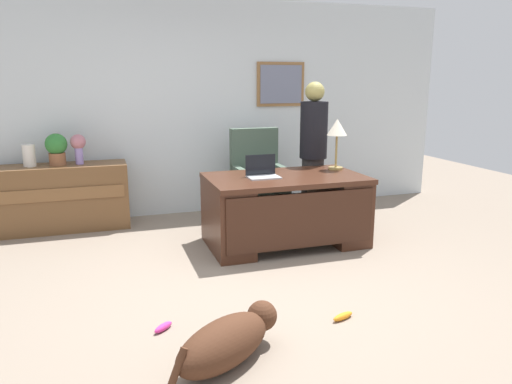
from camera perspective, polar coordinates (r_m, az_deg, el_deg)
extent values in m
plane|color=gray|center=(4.17, 0.25, -11.08)|extent=(12.00, 12.00, 0.00)
cube|color=silver|center=(6.33, -7.25, 9.75)|extent=(7.00, 0.12, 2.70)
cube|color=olive|center=(6.57, 2.91, 12.56)|extent=(0.66, 0.03, 0.57)
cube|color=slate|center=(6.55, 2.98, 12.56)|extent=(0.58, 0.01, 0.49)
cube|color=#422316|center=(5.03, 3.48, 1.63)|extent=(1.62, 0.95, 0.05)
cube|color=#422316|center=(4.93, -3.41, -3.01)|extent=(0.36, 0.89, 0.68)
cube|color=#422316|center=(5.37, 9.69, -1.82)|extent=(0.36, 0.89, 0.68)
cube|color=#381E13|center=(4.71, 5.41, -3.37)|extent=(1.52, 0.04, 0.55)
cube|color=brown|center=(6.03, -22.21, -0.62)|extent=(1.54, 0.48, 0.76)
cube|color=brown|center=(5.77, -22.44, -0.30)|extent=(1.44, 0.02, 0.14)
cube|color=#475B4C|center=(5.93, 0.47, 0.05)|extent=(0.60, 0.58, 0.18)
cylinder|color=black|center=(5.98, 0.47, -2.10)|extent=(0.10, 0.10, 0.28)
cylinder|color=black|center=(6.01, 0.46, -3.15)|extent=(0.52, 0.52, 0.05)
cube|color=#475B4C|center=(6.07, -0.24, 4.42)|extent=(0.60, 0.12, 0.66)
cube|color=#475B4C|center=(5.81, -1.96, 1.79)|extent=(0.08, 0.50, 0.22)
cube|color=#475B4C|center=(5.97, 2.84, 2.09)|extent=(0.08, 0.50, 0.22)
cylinder|color=#262323|center=(5.83, 6.63, 0.09)|extent=(0.26, 0.26, 0.81)
cylinder|color=black|center=(5.71, 6.82, 7.26)|extent=(0.32, 0.32, 0.65)
sphere|color=#A09551|center=(5.69, 6.94, 11.66)|extent=(0.22, 0.22, 0.22)
ellipsoid|color=#472819|center=(3.07, -3.82, -17.41)|extent=(0.78, 0.64, 0.30)
sphere|color=#472819|center=(3.29, 0.71, -14.37)|extent=(0.20, 0.20, 0.20)
cylinder|color=#472819|center=(2.84, -9.24, -19.76)|extent=(0.15, 0.12, 0.21)
cube|color=#B2B5BA|center=(4.91, 0.91, 1.75)|extent=(0.32, 0.22, 0.01)
cube|color=black|center=(4.99, 0.53, 3.24)|extent=(0.32, 0.01, 0.21)
cylinder|color=#9E8447|center=(5.47, 9.36, 2.80)|extent=(0.16, 0.16, 0.02)
cylinder|color=#9E8447|center=(5.44, 9.43, 4.76)|extent=(0.02, 0.02, 0.35)
cone|color=silver|center=(5.41, 9.54, 7.56)|extent=(0.22, 0.22, 0.18)
cylinder|color=#9982CD|center=(5.93, -20.11, 4.01)|extent=(0.09, 0.09, 0.19)
sphere|color=#B56E7B|center=(5.90, -20.23, 5.58)|extent=(0.17, 0.17, 0.17)
cylinder|color=silver|center=(5.96, -25.16, 3.90)|extent=(0.14, 0.14, 0.25)
cylinder|color=brown|center=(5.94, -22.34, 3.61)|extent=(0.18, 0.18, 0.14)
sphere|color=#307833|center=(5.92, -22.48, 5.23)|extent=(0.24, 0.24, 0.24)
ellipsoid|color=#D8338C|center=(3.56, -10.87, -15.36)|extent=(0.16, 0.14, 0.05)
ellipsoid|color=orange|center=(3.69, 10.20, -14.21)|extent=(0.20, 0.11, 0.05)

